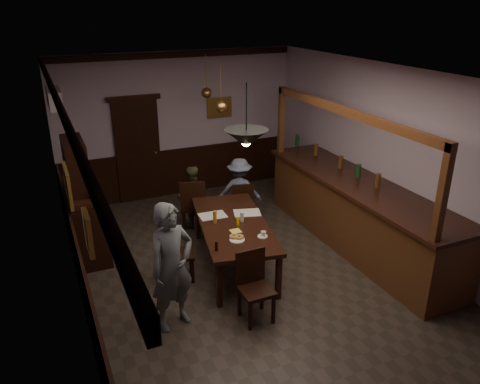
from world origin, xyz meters
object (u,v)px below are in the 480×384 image
chair_side (175,250)px  person_seated_left (192,197)px  bar_counter (357,212)px  pendant_iron (246,138)px  dining_table (233,226)px  coffee_cup (263,234)px  pendant_brass_mid (221,107)px  chair_far_left (193,204)px  chair_far_right (242,203)px  soda_can (238,222)px  sideboard (84,209)px  chair_near (254,282)px  pendant_brass_far (207,93)px  person_seated_right (240,191)px  person_standing (172,267)px

chair_side → person_seated_left: person_seated_left is taller
bar_counter → pendant_iron: bearing=-166.2°
dining_table → person_seated_left: size_ratio=2.01×
coffee_cup → pendant_brass_mid: size_ratio=0.10×
chair_far_left → chair_side: size_ratio=1.14×
dining_table → chair_far_right: 1.37m
dining_table → soda_can: 0.18m
chair_far_right → coffee_cup: size_ratio=11.11×
coffee_cup → dining_table: bearing=120.7°
person_seated_left → sideboard: (-1.89, -0.19, 0.19)m
chair_near → chair_side: (-0.67, 1.28, -0.03)m
coffee_cup → chair_near: bearing=-113.7°
chair_near → pendant_brass_far: bearing=78.1°
chair_near → pendant_brass_far: pendant_brass_far is taller
dining_table → soda_can: soda_can is taller
dining_table → person_seated_right: bearing=62.7°
chair_near → pendant_iron: 1.87m
pendant_brass_mid → pendant_iron: bearing=-102.7°
chair_near → pendant_brass_mid: size_ratio=1.17×
chair_side → coffee_cup: chair_side is taller
person_standing → pendant_brass_mid: bearing=35.4°
chair_side → coffee_cup: 1.33m
chair_far_right → chair_side: size_ratio=0.99×
chair_near → coffee_cup: chair_near is taller
sideboard → pendant_iron: (1.88, -2.20, 1.54)m
chair_near → person_seated_left: bearing=87.1°
sideboard → pendant_brass_far: size_ratio=2.38×
pendant_iron → person_seated_left: bearing=89.7°
pendant_iron → person_seated_right: bearing=68.0°
chair_side → pendant_brass_mid: (1.22, 1.14, 1.81)m
person_standing → pendant_brass_far: bearing=43.9°
person_seated_left → bar_counter: (2.31, -1.82, 0.03)m
chair_far_left → person_standing: (-1.07, -2.35, 0.29)m
chair_far_right → soda_can: chair_far_right is taller
coffee_cup → pendant_brass_far: 3.33m
pendant_brass_far → chair_far_left: bearing=-123.5°
bar_counter → pendant_brass_mid: bearing=144.6°
chair_far_left → bar_counter: bar_counter is taller
chair_near → pendant_iron: size_ratio=1.19×
chair_far_right → soda_can: (-0.66, -1.29, 0.32)m
chair_far_left → chair_far_right: 0.91m
person_standing → bar_counter: (3.44, 0.81, -0.24)m
sideboard → pendant_brass_mid: (2.31, -0.28, 1.52)m
person_seated_right → coffee_cup: person_seated_right is taller
pendant_brass_far → sideboard: bearing=-159.3°
person_seated_right → soda_can: (-0.72, -1.55, 0.19)m
chair_side → pendant_brass_mid: bearing=-33.6°
bar_counter → pendant_brass_far: (-1.69, 2.58, 1.69)m
person_seated_left → soda_can: 1.75m
chair_side → soda_can: (0.97, -0.11, 0.32)m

